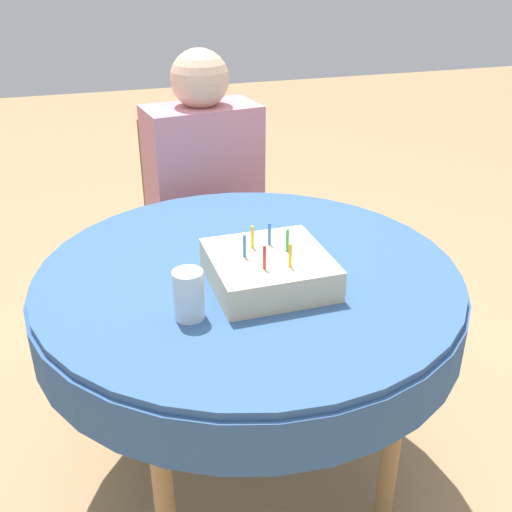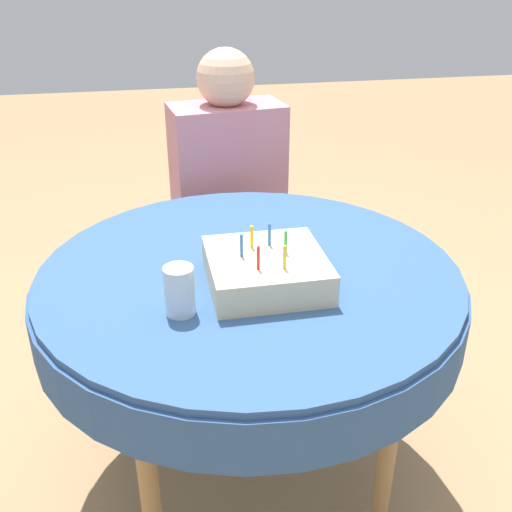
% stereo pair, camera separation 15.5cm
% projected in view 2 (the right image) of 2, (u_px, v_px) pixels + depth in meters
% --- Properties ---
extents(ground_plane, '(12.00, 12.00, 0.00)m').
position_uv_depth(ground_plane, '(250.00, 468.00, 1.94)').
color(ground_plane, '#A37F56').
extents(dining_table, '(1.14, 1.14, 0.74)m').
position_uv_depth(dining_table, '(249.00, 296.00, 1.64)').
color(dining_table, '#335689').
rests_on(dining_table, ground_plane).
extents(chair, '(0.47, 0.47, 0.91)m').
position_uv_depth(chair, '(224.00, 218.00, 2.48)').
color(chair, brown).
rests_on(chair, ground_plane).
extents(person, '(0.44, 0.36, 1.19)m').
position_uv_depth(person, '(229.00, 174.00, 2.30)').
color(person, '#DBB293').
rests_on(person, ground_plane).
extents(birthday_cake, '(0.29, 0.29, 0.14)m').
position_uv_depth(birthday_cake, '(266.00, 270.00, 1.51)').
color(birthday_cake, beige).
rests_on(birthday_cake, dining_table).
extents(drinking_glass, '(0.07, 0.07, 0.12)m').
position_uv_depth(drinking_glass, '(180.00, 291.00, 1.38)').
color(drinking_glass, silver).
rests_on(drinking_glass, dining_table).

